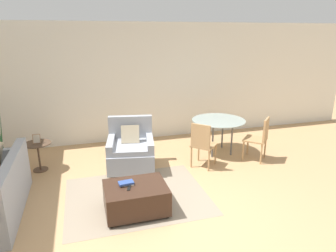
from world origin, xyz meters
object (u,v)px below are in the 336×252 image
object	(u,v)px
armchair	(131,151)
picture_frame	(37,139)
side_table	(38,151)
book_stack	(126,183)
dining_chair_near_left	(202,142)
tv_remote_primary	(129,188)
dining_table	(218,123)
potted_plant	(3,162)
ottoman	(136,197)
dining_chair_near_right	(260,136)

from	to	relation	value
armchair	picture_frame	distance (m)	1.75
armchair	side_table	size ratio (longest dim) A/B	1.87
book_stack	dining_chair_near_left	bearing A→B (deg)	33.16
armchair	tv_remote_primary	size ratio (longest dim) A/B	6.78
armchair	dining_table	distance (m)	1.98
potted_plant	side_table	world-z (taller)	potted_plant
side_table	dining_table	xyz separation A→B (m)	(3.62, -0.12, 0.27)
ottoman	book_stack	distance (m)	0.25
armchair	dining_table	xyz separation A→B (m)	(1.94, 0.26, 0.30)
armchair	dining_chair_near_right	xyz separation A→B (m)	(2.56, -0.37, 0.16)
dining_chair_near_left	dining_chair_near_right	size ratio (longest dim) A/B	1.00
potted_plant	dining_table	size ratio (longest dim) A/B	1.03
picture_frame	dining_chair_near_right	distance (m)	4.31
picture_frame	dining_table	distance (m)	3.62
side_table	dining_chair_near_left	bearing A→B (deg)	-14.00
tv_remote_primary	picture_frame	bearing A→B (deg)	126.21
dining_table	dining_chair_near_right	size ratio (longest dim) A/B	1.25
dining_chair_near_right	dining_chair_near_left	bearing A→B (deg)	180.00
ottoman	book_stack	world-z (taller)	book_stack
book_stack	dining_chair_near_right	world-z (taller)	dining_chair_near_right
potted_plant	dining_table	distance (m)	4.28
book_stack	tv_remote_primary	bearing A→B (deg)	-80.07
picture_frame	dining_chair_near_left	size ratio (longest dim) A/B	0.19
tv_remote_primary	dining_chair_near_left	distance (m)	1.98
armchair	potted_plant	world-z (taller)	potted_plant
book_stack	dining_table	world-z (taller)	dining_table
book_stack	armchair	bearing A→B (deg)	78.05
armchair	picture_frame	xyz separation A→B (m)	(-1.68, 0.38, 0.28)
ottoman	book_stack	xyz separation A→B (m)	(-0.12, 0.07, 0.21)
picture_frame	armchair	bearing A→B (deg)	-12.79
tv_remote_primary	side_table	xyz separation A→B (m)	(-1.40, 1.91, -0.03)
picture_frame	dining_chair_near_right	world-z (taller)	dining_chair_near_right
dining_chair_near_right	side_table	bearing A→B (deg)	170.02
dining_chair_near_right	tv_remote_primary	bearing A→B (deg)	-157.69
book_stack	tv_remote_primary	size ratio (longest dim) A/B	1.52
armchair	dining_chair_near_right	size ratio (longest dim) A/B	1.14
side_table	dining_table	size ratio (longest dim) A/B	0.49
armchair	tv_remote_primary	xyz separation A→B (m)	(-0.28, -1.53, 0.06)
potted_plant	dining_table	bearing A→B (deg)	-2.13
ottoman	dining_chair_near_right	xyz separation A→B (m)	(2.75, 1.13, 0.29)
dining_table	picture_frame	bearing A→B (deg)	178.06
potted_plant	picture_frame	size ratio (longest dim) A/B	6.76
picture_frame	dining_chair_near_left	distance (m)	3.09
dining_chair_near_right	armchair	bearing A→B (deg)	171.89
armchair	tv_remote_primary	world-z (taller)	armchair
tv_remote_primary	dining_chair_near_left	xyz separation A→B (m)	(1.60, 1.17, 0.10)
ottoman	picture_frame	size ratio (longest dim) A/B	5.17
book_stack	tv_remote_primary	world-z (taller)	book_stack
potted_plant	book_stack	bearing A→B (deg)	-42.39
armchair	picture_frame	size ratio (longest dim) A/B	5.96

